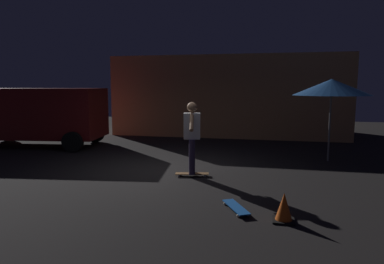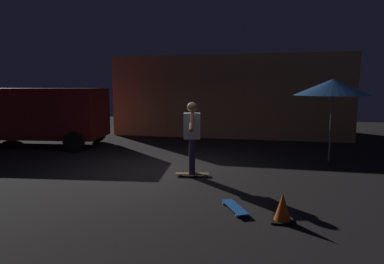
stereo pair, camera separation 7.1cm
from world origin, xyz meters
name	(u,v)px [view 2 (the right image)]	position (x,y,z in m)	size (l,w,h in m)	color
ground_plane	(157,171)	(0.00, 0.00, 0.00)	(28.00, 28.00, 0.00)	black
low_building	(231,96)	(0.95, 7.61, 1.68)	(9.72, 3.83, 3.35)	tan
parked_van	(37,113)	(-5.31, 2.57, 1.16)	(4.81, 2.72, 2.03)	maroon
patio_umbrella	(333,87)	(4.35, 2.21, 2.07)	(2.10, 2.10, 2.30)	slate
skateboard_ridden	(192,174)	(0.95, -0.28, 0.06)	(0.80, 0.34, 0.07)	olive
skateboard_spare	(235,207)	(2.17, -2.31, 0.06)	(0.54, 0.78, 0.07)	#1959B2
skater	(192,133)	(0.95, -0.28, 1.04)	(0.41, 0.98, 1.67)	#382D4C
traffic_cone	(283,209)	(2.94, -2.62, 0.21)	(0.34, 0.34, 0.46)	black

